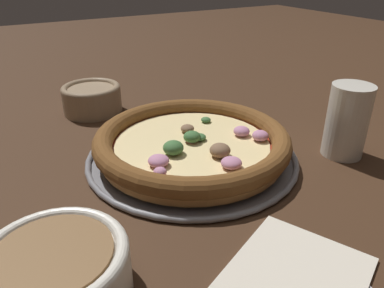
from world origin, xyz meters
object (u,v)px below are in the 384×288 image
object	(u,v)px
pizza	(192,143)
bowl_far	(56,271)
pizza_tray	(192,156)
bowl_near	(92,98)
napkin	(293,279)
drinking_cup	(347,121)

from	to	relation	value
pizza	bowl_far	distance (m)	0.29
pizza_tray	bowl_far	bearing A→B (deg)	34.89
pizza_tray	bowl_near	xyz separation A→B (m)	(0.08, -0.27, 0.03)
bowl_near	pizza_tray	bearing A→B (deg)	105.44
bowl_far	napkin	world-z (taller)	bowl_far
pizza_tray	pizza	bearing A→B (deg)	93.63
pizza_tray	drinking_cup	distance (m)	0.25
pizza	bowl_near	xyz separation A→B (m)	(0.08, -0.27, 0.00)
pizza	napkin	bearing A→B (deg)	81.72
pizza	bowl_near	size ratio (longest dim) A/B	2.59
pizza	napkin	xyz separation A→B (m)	(0.04, 0.26, -0.02)
bowl_far	drinking_cup	distance (m)	0.46
pizza_tray	napkin	world-z (taller)	pizza_tray
pizza	napkin	size ratio (longest dim) A/B	1.55
pizza_tray	pizza	distance (m)	0.02
pizza_tray	pizza	xyz separation A→B (m)	(-0.00, 0.00, 0.02)
pizza	bowl_near	bearing A→B (deg)	-74.60
drinking_cup	napkin	size ratio (longest dim) A/B	0.59
pizza	drinking_cup	distance (m)	0.24
bowl_near	drinking_cup	distance (m)	0.48
pizza_tray	drinking_cup	bearing A→B (deg)	154.16
pizza	bowl_far	xyz separation A→B (m)	(0.24, 0.17, 0.00)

